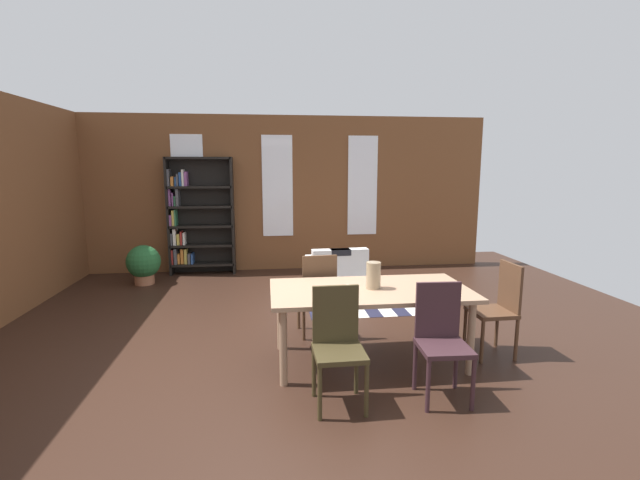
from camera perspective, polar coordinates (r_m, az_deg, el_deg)
The scene contains 16 objects.
ground_plane at distance 4.80m, azimuth -3.99°, elevation -13.93°, with size 9.72×9.72×0.00m, color #311D15.
back_wall_brick at distance 8.22m, azimuth -5.49°, elevation 5.94°, with size 7.75×0.12×2.80m, color brown.
window_pane_0 at distance 8.25m, azimuth -16.57°, elevation 6.59°, with size 0.55×0.02×1.82m, color white.
window_pane_1 at distance 8.14m, azimuth -5.49°, elevation 6.90°, with size 0.55×0.02×1.82m, color white.
window_pane_2 at distance 8.33m, azimuth 5.49°, elevation 6.96°, with size 0.55×0.02×1.82m, color white.
dining_table at distance 4.35m, azimuth 6.44°, elevation -7.19°, with size 1.91×0.99×0.74m.
vase_on_table at distance 4.30m, azimuth 6.89°, elevation -4.54°, with size 0.14×0.14×0.26m, color #998466.
tealight_candle_0 at distance 4.28m, azimuth 3.58°, elevation -6.06°, with size 0.04×0.04×0.04m, color silver.
dining_chair_near_right at distance 3.87m, azimuth 15.33°, elevation -11.94°, with size 0.42×0.42×0.95m.
dining_chair_far_left at distance 5.00m, azimuth -0.28°, elevation -6.67°, with size 0.43×0.43×0.95m.
dining_chair_near_left at distance 3.65m, azimuth 2.29°, elevation -12.97°, with size 0.41×0.41×0.95m.
dining_chair_head_right at distance 4.87m, azimuth 21.98°, elevation -7.85°, with size 0.41×0.41×0.95m.
bookshelf_tall at distance 8.11m, azimuth -15.66°, elevation 2.92°, with size 1.14×0.28×2.06m.
armchair_white at distance 6.60m, azimuth 2.04°, elevation -4.78°, with size 0.85×0.85×0.75m.
potted_plant_by_shelf at distance 7.75m, azimuth -21.75°, elevation -2.79°, with size 0.54×0.54×0.64m.
striped_rug at distance 6.13m, azimuth 5.52°, elevation -8.62°, with size 1.49×0.83×0.01m.
Camera 1 is at (-0.21, -4.40, 1.91)m, focal length 24.87 mm.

